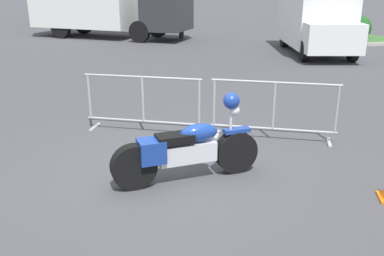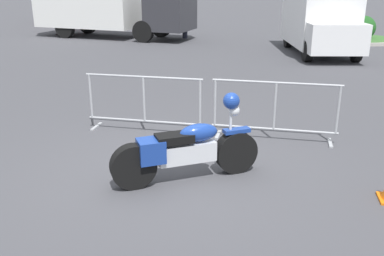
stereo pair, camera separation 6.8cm
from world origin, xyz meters
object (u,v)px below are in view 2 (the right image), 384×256
Objects in this scene: motorcycle at (187,149)px; delivery_van at (320,20)px; pedestrian at (185,19)px; box_truck at (105,3)px; parked_car_red at (111,11)px; crowd_barrier_near at (144,103)px; parked_car_maroon at (72,10)px; parked_car_white at (157,11)px; crowd_barrier_far at (275,110)px.

delivery_van is at bearing 46.41° from motorcycle.
motorcycle is 15.33m from pedestrian.
box_truck is at bearing -138.45° from pedestrian.
delivery_van is at bearing -120.33° from parked_car_red.
pedestrian reaches higher than motorcycle.
pedestrian is (3.83, 0.36, -0.72)m from box_truck.
box_truck is 4.72× the size of pedestrian.
motorcycle is at bearing -57.41° from crowd_barrier_near.
pedestrian is (9.17, -6.86, 0.19)m from parked_car_maroon.
delivery_van reaches higher than parked_car_maroon.
delivery_van is at bearing 68.37° from crowd_barrier_near.
parked_car_maroon is at bearing 97.32° from parked_car_white.
parked_car_red is at bearing 104.08° from parked_car_white.
pedestrian is (-3.19, 14.99, 0.45)m from motorcycle.
crowd_barrier_far is (1.20, 1.88, 0.08)m from motorcycle.
motorcycle is at bearing -41.80° from pedestrian.
delivery_van reaches higher than parked_car_red.
motorcycle is at bearing -122.60° from crowd_barrier_far.
parked_car_maroon is at bearing 179.38° from pedestrian.
parked_car_white reaches higher than crowd_barrier_near.
box_truck is at bearing -152.37° from parked_car_red.
box_truck is at bearing -135.21° from parked_car_maroon.
motorcycle is at bearing -142.23° from parked_car_maroon.
delivery_van is at bearing -129.12° from parked_car_white.
parked_car_red reaches higher than parked_car_white.
crowd_barrier_near is at bearing -45.19° from pedestrian.
delivery_van is 1.18× the size of parked_car_red.
motorcycle reaches higher than crowd_barrier_near.
motorcycle is at bearing -155.18° from parked_car_white.
motorcycle is 12.10m from delivery_van.
delivery_van is at bearing 81.25° from crowd_barrier_far.
parked_car_maroon is at bearing -134.38° from delivery_van.
delivery_van is (9.73, -2.87, -0.39)m from box_truck.
crowd_barrier_far is 0.28× the size of box_truck.
motorcycle is 2.23m from crowd_barrier_near.
parked_car_maroon is (-5.34, 7.22, -0.91)m from box_truck.
pedestrian is at bearing 108.50° from crowd_barrier_far.
crowd_barrier_far is 21.30m from parked_car_white.
parked_car_red is 2.96m from parked_car_white.
parked_car_red reaches higher than crowd_barrier_far.
parked_car_white is at bearing -75.92° from parked_car_red.
motorcycle is at bearing -148.04° from parked_car_red.
motorcycle is 0.25× the size of box_truck.
delivery_van is 15.53m from parked_car_red.
crowd_barrier_near and crowd_barrier_far have the same top height.
parked_car_maroon is 1.00× the size of parked_car_white.
pedestrian is at bearing -145.90° from parked_car_white.
parked_car_red is 2.64× the size of pedestrian.
parked_car_maroon is 5.90m from parked_car_white.
pedestrian is (-5.91, 3.22, -0.32)m from delivery_van.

